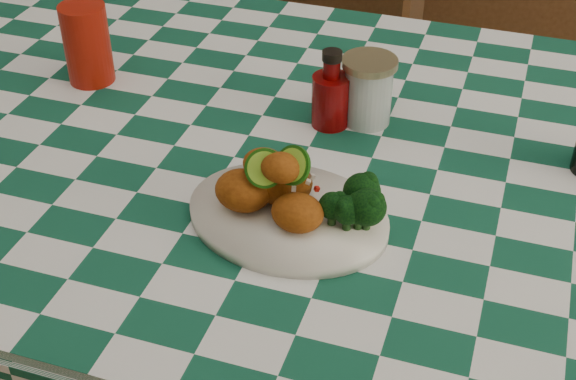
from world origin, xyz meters
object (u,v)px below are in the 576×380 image
(mason_jar, at_px, (368,91))
(wooden_chair_right, at_px, (488,113))
(red_tumbler, at_px, (87,44))
(wooden_chair_left, at_px, (291,88))
(plate, at_px, (288,216))
(dining_table, at_px, (306,320))
(fried_chicken_pile, at_px, (283,183))
(ketchup_bottle, at_px, (331,89))

(mason_jar, xyz_separation_m, wooden_chair_right, (0.17, 0.65, -0.39))
(red_tumbler, xyz_separation_m, wooden_chair_left, (0.18, 0.62, -0.39))
(red_tumbler, height_order, wooden_chair_right, red_tumbler)
(plate, distance_m, wooden_chair_right, 1.03)
(dining_table, xyz_separation_m, wooden_chair_right, (0.24, 0.75, 0.06))
(fried_chicken_pile, bearing_deg, mason_jar, 80.87)
(fried_chicken_pile, relative_size, red_tumbler, 1.05)
(wooden_chair_left, bearing_deg, wooden_chair_right, 23.18)
(ketchup_bottle, relative_size, wooden_chair_left, 0.14)
(dining_table, height_order, red_tumbler, red_tumbler)
(mason_jar, relative_size, wooden_chair_right, 0.13)
(fried_chicken_pile, height_order, red_tumbler, red_tumbler)
(wooden_chair_left, bearing_deg, ketchup_bottle, -49.14)
(mason_jar, bearing_deg, fried_chicken_pile, -99.13)
(red_tumbler, height_order, wooden_chair_left, same)
(fried_chicken_pile, distance_m, mason_jar, 0.30)
(plate, height_order, ketchup_bottle, ketchup_bottle)
(mason_jar, bearing_deg, plate, -97.85)
(dining_table, bearing_deg, mason_jar, 56.84)
(dining_table, height_order, wooden_chair_left, wooden_chair_left)
(ketchup_bottle, xyz_separation_m, wooden_chair_right, (0.23, 0.68, -0.40))
(ketchup_bottle, relative_size, wooden_chair_right, 0.15)
(mason_jar, xyz_separation_m, wooden_chair_left, (-0.33, 0.60, -0.38))
(fried_chicken_pile, xyz_separation_m, red_tumbler, (-0.46, 0.27, 0.01))
(dining_table, xyz_separation_m, red_tumbler, (-0.43, 0.08, 0.46))
(fried_chicken_pile, bearing_deg, plate, -0.00)
(red_tumbler, bearing_deg, mason_jar, 2.09)
(fried_chicken_pile, height_order, ketchup_bottle, ketchup_bottle)
(fried_chicken_pile, xyz_separation_m, wooden_chair_left, (-0.28, 0.89, -0.39))
(dining_table, distance_m, wooden_chair_left, 0.75)
(dining_table, distance_m, mason_jar, 0.47)
(wooden_chair_left, xyz_separation_m, wooden_chair_right, (0.50, 0.05, -0.01))
(mason_jar, bearing_deg, wooden_chair_left, 118.57)
(fried_chicken_pile, relative_size, ketchup_bottle, 1.13)
(plate, bearing_deg, wooden_chair_left, 107.79)
(red_tumbler, bearing_deg, wooden_chair_left, 74.21)
(ketchup_bottle, distance_m, mason_jar, 0.06)
(plate, height_order, fried_chicken_pile, fried_chicken_pile)
(plate, distance_m, fried_chicken_pile, 0.06)
(mason_jar, bearing_deg, red_tumbler, -177.91)
(red_tumbler, bearing_deg, fried_chicken_pile, -31.10)
(fried_chicken_pile, bearing_deg, ketchup_bottle, 91.70)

